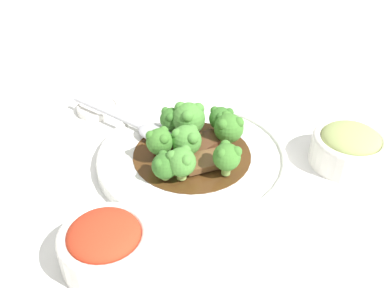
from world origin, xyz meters
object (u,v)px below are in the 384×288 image
broccoli_floret_5 (160,141)px  side_bowl_kimchi (105,244)px  broccoli_floret_0 (229,127)px  beef_strip_2 (168,146)px  broccoli_floret_7 (172,119)px  broccoli_floret_1 (189,118)px  serving_spoon (146,129)px  main_plate (192,157)px  broccoli_floret_2 (181,161)px  broccoli_floret_8 (187,140)px  beef_strip_0 (203,144)px  broccoli_floret_6 (165,165)px  broccoli_floret_4 (221,118)px  broccoli_floret_3 (228,156)px  side_bowl_appetizer (349,146)px  sauce_dish (98,108)px  beef_strip_1 (205,161)px

broccoli_floret_5 → side_bowl_kimchi: broccoli_floret_5 is taller
broccoli_floret_0 → side_bowl_kimchi: size_ratio=0.44×
beef_strip_2 → broccoli_floret_5: broccoli_floret_5 is taller
broccoli_floret_7 → broccoli_floret_0: bearing=118.5°
broccoli_floret_1 → serving_spoon: (0.04, -0.05, -0.02)m
main_plate → broccoli_floret_7: 0.07m
side_bowl_kimchi → broccoli_floret_2: bearing=-167.1°
broccoli_floret_5 → broccoli_floret_8: 0.04m
beef_strip_0 → broccoli_floret_6: bearing=10.6°
beef_strip_2 → broccoli_floret_2: broccoli_floret_2 is taller
broccoli_floret_4 → broccoli_floret_7: size_ratio=1.07×
broccoli_floret_0 → broccoli_floret_6: 0.13m
broccoli_floret_6 → side_bowl_kimchi: 0.14m
broccoli_floret_2 → broccoli_floret_7: broccoli_floret_2 is taller
main_plate → beef_strip_2: (0.02, -0.03, 0.01)m
broccoli_floret_6 → broccoli_floret_2: bearing=137.3°
broccoli_floret_3 → main_plate: bearing=-88.3°
broccoli_floret_4 → side_bowl_kimchi: bearing=15.5°
main_plate → broccoli_floret_8: size_ratio=5.71×
beef_strip_0 → broccoli_floret_3: broccoli_floret_3 is taller
broccoli_floret_3 → broccoli_floret_7: (-0.01, -0.13, -0.01)m
broccoli_floret_1 → broccoli_floret_6: size_ratio=1.39×
broccoli_floret_3 → broccoli_floret_6: size_ratio=1.22×
beef_strip_0 → broccoli_floret_8: bearing=1.8°
beef_strip_2 → broccoli_floret_0: (-0.08, 0.05, 0.02)m
beef_strip_0 → broccoli_floret_4: 0.05m
broccoli_floret_4 → serving_spoon: (0.08, -0.08, -0.02)m
broccoli_floret_0 → beef_strip_0: bearing=-24.8°
broccoli_floret_8 → beef_strip_0: bearing=-178.2°
beef_strip_0 → side_bowl_appetizer: bearing=132.7°
sauce_dish → broccoli_floret_1: bearing=104.4°
broccoli_floret_5 → broccoli_floret_0: bearing=158.9°
broccoli_floret_0 → broccoli_floret_1: size_ratio=0.86×
broccoli_floret_3 → broccoli_floret_5: broccoli_floret_5 is taller
broccoli_floret_2 → serving_spoon: size_ratio=0.22×
beef_strip_1 → broccoli_floret_6: bearing=-13.9°
broccoli_floret_5 → broccoli_floret_4: bearing=173.1°
main_plate → beef_strip_1: bearing=80.1°
broccoli_floret_0 → side_bowl_kimchi: 0.26m
broccoli_floret_4 → broccoli_floret_5: bearing=-6.9°
serving_spoon → broccoli_floret_8: bearing=92.5°
beef_strip_2 → serving_spoon: serving_spoon is taller
broccoli_floret_8 → serving_spoon: bearing=-87.5°
broccoli_floret_5 → serving_spoon: size_ratio=0.23×
broccoli_floret_7 → side_bowl_appetizer: broccoli_floret_7 is taller
broccoli_floret_0 → broccoli_floret_6: bearing=-0.4°
side_bowl_kimchi → broccoli_floret_7: bearing=-149.1°
main_plate → serving_spoon: (0.02, -0.09, 0.02)m
broccoli_floret_1 → broccoli_floret_5: bearing=12.2°
broccoli_floret_1 → broccoli_floret_7: size_ratio=1.34×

